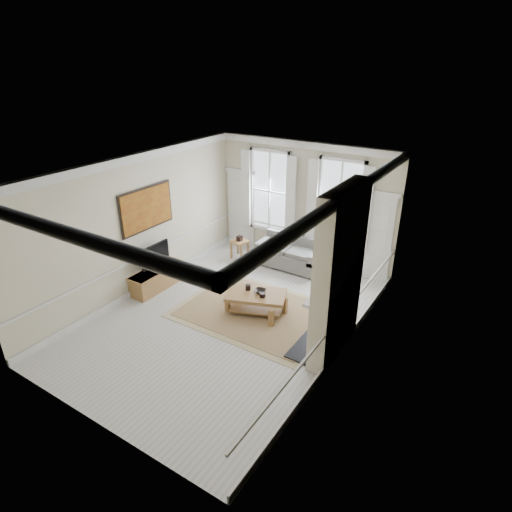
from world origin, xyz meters
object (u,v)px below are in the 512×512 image
Objects in this scene: tv_stand at (157,279)px; coffee_table at (256,297)px; side_table at (240,244)px; sofa at (291,254)px.

coffee_table is at bearing 7.69° from tv_stand.
side_table is 2.73m from tv_stand.
sofa is 3.70m from tv_stand.
coffee_table is (1.99, -2.26, -0.01)m from side_table.
side_table reaches higher than coffee_table.
sofa reaches higher than tv_stand.
side_table is 0.35× the size of coffee_table.
tv_stand is (-2.27, -2.93, -0.09)m from sofa.
side_table is 0.36× the size of tv_stand.
sofa is at bearing 52.25° from tv_stand.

